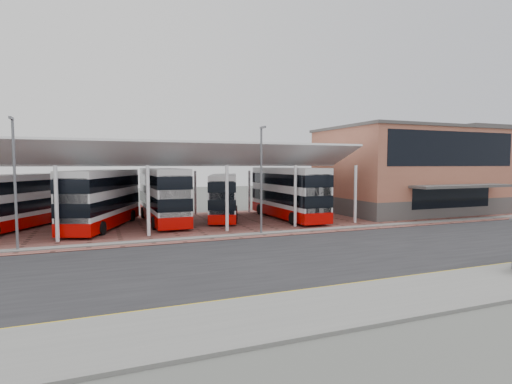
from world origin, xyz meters
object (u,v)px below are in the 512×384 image
(terminal, at_px, (409,170))
(bus_4, at_px, (224,197))
(bus_2, at_px, (102,199))
(bus_1, at_px, (12,203))
(bus_3, at_px, (163,196))
(bus_5, at_px, (288,193))

(terminal, distance_m, bus_4, 21.37)
(terminal, relative_size, bus_4, 1.75)
(bus_2, bearing_deg, bus_1, -169.74)
(terminal, height_order, bus_3, terminal)
(bus_4, distance_m, bus_5, 6.17)
(bus_1, bearing_deg, bus_3, 28.30)
(bus_1, relative_size, bus_5, 0.89)
(bus_3, distance_m, bus_4, 5.83)
(bus_4, bearing_deg, bus_2, -153.55)
(terminal, relative_size, bus_5, 1.55)
(bus_3, bearing_deg, bus_1, 178.44)
(bus_5, bearing_deg, bus_4, 160.49)
(bus_3, bearing_deg, bus_5, -9.27)
(bus_1, height_order, bus_4, bus_1)
(bus_1, distance_m, bus_5, 23.45)
(bus_3, bearing_deg, bus_4, 2.42)
(terminal, relative_size, bus_3, 1.56)
(bus_1, bearing_deg, bus_5, 24.45)
(bus_2, xyz_separation_m, bus_3, (5.09, 1.14, 0.05))
(terminal, bearing_deg, bus_3, 177.68)
(terminal, xyz_separation_m, bus_4, (-21.17, 1.42, -2.49))
(terminal, height_order, bus_4, terminal)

